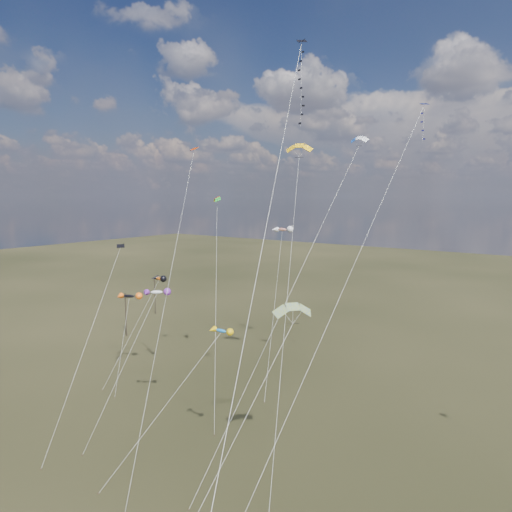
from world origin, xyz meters
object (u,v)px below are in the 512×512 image
Objects in this scene: utility_pole_near at (126,314)px; utility_pole_far at (155,295)px; diamond_black_high at (296,106)px; novelty_black_orange at (129,296)px; parafoil_yellow at (299,147)px.

utility_pole_far is (-8.00, 14.00, 0.00)m from utility_pole_near.
diamond_black_high is (55.64, -33.91, 28.24)m from utility_pole_far.
utility_pole_far is 36.52m from novelty_black_orange.
novelty_black_orange is (16.44, -12.03, 7.66)m from utility_pole_near.
utility_pole_near is 0.65× the size of novelty_black_orange.
diamond_black_high reaches higher than novelty_black_orange.
novelty_black_orange is (-31.19, 7.88, -20.58)m from diamond_black_high.
utility_pole_near is 16.12m from utility_pole_far.
diamond_black_high is 3.09× the size of novelty_black_orange.
parafoil_yellow is at bearing -22.31° from utility_pole_far.
utility_pole_far is 0.21× the size of diamond_black_high.
parafoil_yellow is at bearing -7.84° from utility_pole_near.
diamond_black_high is 16.77m from parafoil_yellow.
utility_pole_near is 21.77m from novelty_black_orange.
utility_pole_far is 0.25× the size of parafoil_yellow.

